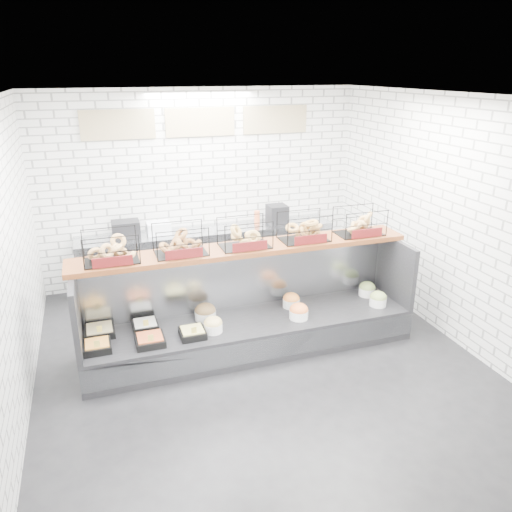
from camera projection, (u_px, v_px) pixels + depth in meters
name	position (u px, v px, depth m)	size (l,w,h in m)	color
ground	(259.00, 360.00, 5.93)	(5.50, 5.50, 0.00)	black
room_shell	(242.00, 179.00, 5.74)	(5.02, 5.51, 3.01)	white
display_case	(249.00, 323.00, 6.12)	(4.00, 0.90, 1.20)	black
bagel_shelf	(245.00, 237.00, 5.91)	(4.10, 0.50, 0.40)	#532711
prep_counter	(209.00, 255.00, 7.92)	(4.00, 0.60, 1.20)	#93969B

